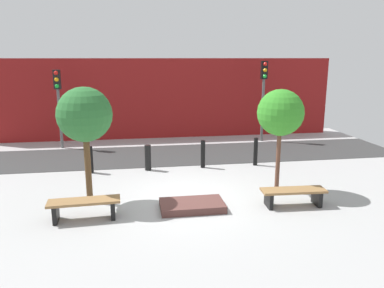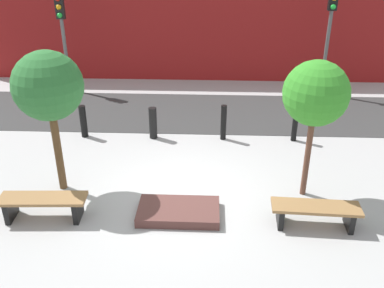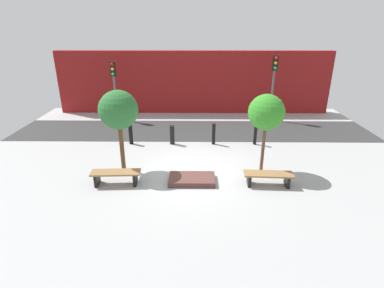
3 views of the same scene
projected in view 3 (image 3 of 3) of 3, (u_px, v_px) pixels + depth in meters
The scene contains 14 objects.
ground_plane at pixel (192, 172), 11.04m from camera, with size 18.00×18.00×0.00m, color #A5A5A5.
road_strip at pixel (193, 130), 15.39m from camera, with size 18.00×3.21×0.01m, color #343434.
building_facade at pixel (194, 82), 17.95m from camera, with size 16.20×0.50×3.67m, color maroon.
bench_left at pixel (116, 175), 10.12m from camera, with size 1.67×0.56×0.48m.
bench_right at pixel (268, 177), 10.07m from camera, with size 1.65×0.56×0.45m.
planter_bed at pixel (192, 179), 10.37m from camera, with size 1.59×0.91×0.18m, color brown.
tree_behind_left_bench at pixel (118, 111), 10.42m from camera, with size 1.38×1.38×3.01m.
tree_behind_right_bench at pixel (266, 113), 10.39m from camera, with size 1.27×1.27×2.88m.
bollard_far_left at pixel (131, 135), 13.53m from camera, with size 0.18×0.18×0.88m, color black.
bollard_left at pixel (172, 135), 13.52m from camera, with size 0.21×0.21×0.86m, color black.
bollard_center at pixel (214, 134), 13.48m from camera, with size 0.15×0.15×0.96m, color black.
bollard_right at pixel (255, 134), 13.45m from camera, with size 0.14×0.14×0.98m, color black.
traffic_light_west at pixel (114, 80), 16.35m from camera, with size 0.28×0.27×3.23m.
traffic_light_mid_west at pixel (274, 76), 16.18m from camera, with size 0.28×0.27×3.55m.
Camera 3 is at (0.11, -9.85, 5.10)m, focal length 28.00 mm.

